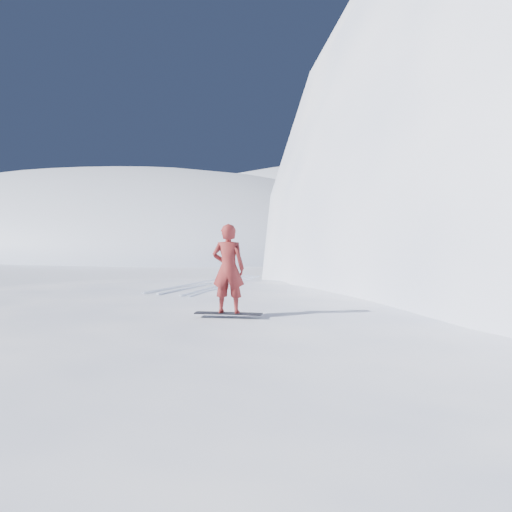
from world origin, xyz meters
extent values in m
plane|color=white|center=(0.00, 0.00, 0.00)|extent=(400.00, 400.00, 0.00)
ellipsoid|color=white|center=(1.00, 3.00, 0.00)|extent=(36.00, 28.00, 4.80)
ellipsoid|color=white|center=(-70.00, 60.00, 0.00)|extent=(120.00, 70.00, 28.00)
ellipsoid|color=white|center=(-40.00, 110.00, 0.00)|extent=(140.00, 90.00, 36.00)
ellipsoid|color=white|center=(-2.00, 6.00, 0.00)|extent=(7.00, 6.30, 1.00)
ellipsoid|color=white|center=(7.00, 4.00, 0.00)|extent=(4.00, 3.60, 0.60)
cube|color=black|center=(3.00, 0.10, 2.41)|extent=(1.33, 0.76, 0.02)
imported|color=maroon|center=(3.00, 0.10, 3.30)|extent=(0.75, 0.64, 1.75)
ellipsoid|color=white|center=(-63.74, 39.46, 0.00)|extent=(9.04, 7.23, 6.33)
cube|color=silver|center=(-1.39, 4.71, 2.42)|extent=(1.02, 5.93, 0.04)
cube|color=silver|center=(-0.98, 4.71, 2.42)|extent=(1.18, 5.91, 0.04)
cube|color=silver|center=(-0.52, 4.71, 2.42)|extent=(1.69, 5.79, 0.04)
cube|color=silver|center=(-0.28, 4.71, 2.42)|extent=(1.70, 5.79, 0.04)
camera|label=1|loc=(9.52, -8.95, 4.13)|focal=40.00mm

